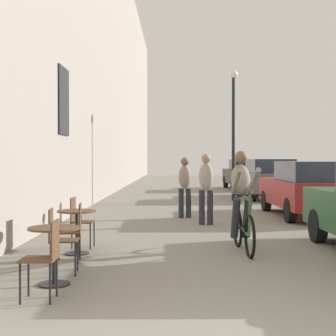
% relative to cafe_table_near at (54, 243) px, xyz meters
% --- Properties ---
extents(building_facade_left, '(0.54, 68.00, 12.70)m').
position_rel_cafe_table_near_xyz_m(building_facade_left, '(-1.55, 11.12, 5.83)').
color(building_facade_left, gray).
rests_on(building_facade_left, ground_plane).
extents(cafe_table_near, '(0.64, 0.64, 0.72)m').
position_rel_cafe_table_near_xyz_m(cafe_table_near, '(0.00, 0.00, 0.00)').
color(cafe_table_near, black).
rests_on(cafe_table_near, ground_plane).
extents(cafe_chair_near_toward_street, '(0.42, 0.42, 0.89)m').
position_rel_cafe_table_near_xyz_m(cafe_chair_near_toward_street, '(-0.08, 0.58, -0.00)').
color(cafe_chair_near_toward_street, black).
rests_on(cafe_chair_near_toward_street, ground_plane).
extents(cafe_chair_near_toward_wall, '(0.38, 0.38, 0.89)m').
position_rel_cafe_table_near_xyz_m(cafe_chair_near_toward_wall, '(0.08, -0.69, -0.00)').
color(cafe_chair_near_toward_wall, black).
rests_on(cafe_chair_near_toward_wall, ground_plane).
extents(cafe_table_mid, '(0.64, 0.64, 0.72)m').
position_rel_cafe_table_near_xyz_m(cafe_table_mid, '(-0.11, 2.02, 0.00)').
color(cafe_table_mid, black).
rests_on(cafe_table_mid, ground_plane).
extents(cafe_chair_mid_toward_street, '(0.42, 0.42, 0.89)m').
position_rel_cafe_table_near_xyz_m(cafe_chair_mid_toward_street, '(-0.04, 1.37, -0.00)').
color(cafe_chair_mid_toward_street, black).
rests_on(cafe_chair_mid_toward_street, ground_plane).
extents(cafe_chair_mid_toward_wall, '(0.40, 0.40, 0.89)m').
position_rel_cafe_table_near_xyz_m(cafe_chair_mid_toward_wall, '(-0.19, 2.60, -0.00)').
color(cafe_chair_mid_toward_wall, black).
rests_on(cafe_chair_mid_toward_wall, ground_plane).
extents(cyclist_on_bicycle, '(0.52, 1.76, 1.74)m').
position_rel_cafe_table_near_xyz_m(cyclist_on_bicycle, '(2.66, 2.40, 0.29)').
color(cyclist_on_bicycle, black).
rests_on(cyclist_on_bicycle, ground_plane).
extents(pedestrian_near, '(0.37, 0.28, 1.69)m').
position_rel_cafe_table_near_xyz_m(pedestrian_near, '(2.25, 5.73, 0.43)').
color(pedestrian_near, '#26262D').
rests_on(pedestrian_near, ground_plane).
extents(pedestrian_mid, '(0.37, 0.29, 1.61)m').
position_rel_cafe_table_near_xyz_m(pedestrian_mid, '(1.78, 7.14, 0.39)').
color(pedestrian_mid, '#26262D').
rests_on(pedestrian_mid, ground_plane).
extents(street_lamp, '(0.32, 0.32, 4.90)m').
position_rel_cafe_table_near_xyz_m(street_lamp, '(3.71, 12.57, 2.59)').
color(street_lamp, black).
rests_on(street_lamp, ground_plane).
extents(parked_car_second, '(1.88, 4.27, 1.50)m').
position_rel_cafe_table_near_xyz_m(parked_car_second, '(5.11, 7.42, 0.26)').
color(parked_car_second, maroon).
rests_on(parked_car_second, ground_plane).
extents(parked_car_third, '(1.89, 4.41, 1.57)m').
position_rel_cafe_table_near_xyz_m(parked_car_third, '(5.20, 13.67, 0.29)').
color(parked_car_third, '#595960').
rests_on(parked_car_third, ground_plane).
extents(parked_car_fourth, '(1.96, 4.44, 1.56)m').
position_rel_cafe_table_near_xyz_m(parked_car_fourth, '(5.17, 19.63, 0.29)').
color(parked_car_fourth, black).
rests_on(parked_car_fourth, ground_plane).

